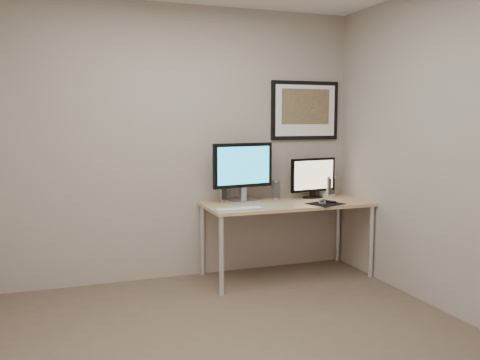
{
  "coord_description": "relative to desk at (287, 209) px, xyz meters",
  "views": [
    {
      "loc": [
        -1.05,
        -3.07,
        1.52
      ],
      "look_at": [
        0.43,
        1.1,
        1.0
      ],
      "focal_mm": 38.0,
      "sensor_mm": 36.0,
      "label": 1
    }
  ],
  "objects": [
    {
      "name": "floor",
      "position": [
        -1.0,
        -1.35,
        -0.66
      ],
      "size": [
        3.6,
        3.6,
        0.0
      ],
      "primitive_type": "plane",
      "color": "brown",
      "rests_on": "ground"
    },
    {
      "name": "room",
      "position": [
        -1.0,
        -0.9,
        0.98
      ],
      "size": [
        3.6,
        3.6,
        3.6
      ],
      "color": "white",
      "rests_on": "ground"
    },
    {
      "name": "desk",
      "position": [
        0.0,
        0.0,
        0.0
      ],
      "size": [
        1.6,
        0.7,
        0.73
      ],
      "color": "#A78350",
      "rests_on": "floor"
    },
    {
      "name": "framed_art",
      "position": [
        0.35,
        0.33,
        0.96
      ],
      "size": [
        0.75,
        0.04,
        0.6
      ],
      "color": "black",
      "rests_on": "room"
    },
    {
      "name": "monitor_large",
      "position": [
        -0.39,
        0.15,
        0.38
      ],
      "size": [
        0.63,
        0.25,
        0.57
      ],
      "rotation": [
        0.0,
        0.0,
        0.16
      ],
      "color": "#B9BABF",
      "rests_on": "desk"
    },
    {
      "name": "monitor_tv",
      "position": [
        0.37,
        0.17,
        0.28
      ],
      "size": [
        0.52,
        0.15,
        0.41
      ],
      "rotation": [
        0.0,
        0.0,
        0.14
      ],
      "color": "black",
      "rests_on": "desk"
    },
    {
      "name": "speaker_left",
      "position": [
        -0.55,
        0.31,
        0.15
      ],
      "size": [
        0.07,
        0.07,
        0.17
      ],
      "primitive_type": "cylinder",
      "rotation": [
        0.0,
        0.0,
        0.08
      ],
      "color": "#B9BABF",
      "rests_on": "desk"
    },
    {
      "name": "speaker_right",
      "position": [
        -0.01,
        0.24,
        0.16
      ],
      "size": [
        0.09,
        0.09,
        0.19
      ],
      "primitive_type": "cylinder",
      "rotation": [
        0.0,
        0.0,
        -0.17
      ],
      "color": "#B9BABF",
      "rests_on": "desk"
    },
    {
      "name": "keyboard",
      "position": [
        -0.57,
        -0.23,
        0.07
      ],
      "size": [
        0.43,
        0.12,
        0.02
      ],
      "primitive_type": "cube",
      "rotation": [
        0.0,
        0.0,
        0.01
      ],
      "color": "silver",
      "rests_on": "desk"
    },
    {
      "name": "mousepad",
      "position": [
        0.31,
        -0.21,
        0.07
      ],
      "size": [
        0.37,
        0.35,
        0.0
      ],
      "primitive_type": "cube",
      "rotation": [
        0.0,
        0.0,
        0.33
      ],
      "color": "black",
      "rests_on": "desk"
    },
    {
      "name": "mouse",
      "position": [
        0.29,
        -0.17,
        0.09
      ],
      "size": [
        0.09,
        0.12,
        0.03
      ],
      "primitive_type": "ellipsoid",
      "rotation": [
        0.0,
        0.0,
        -0.41
      ],
      "color": "black",
      "rests_on": "mousepad"
    },
    {
      "name": "remote",
      "position": [
        0.38,
        -0.12,
        0.08
      ],
      "size": [
        0.1,
        0.19,
        0.02
      ],
      "primitive_type": "cube",
      "rotation": [
        0.0,
        0.0,
        0.27
      ],
      "color": "black",
      "rests_on": "desk"
    },
    {
      "name": "fan_unit",
      "position": [
        0.58,
        0.24,
        0.17
      ],
      "size": [
        0.17,
        0.15,
        0.21
      ],
      "primitive_type": "cube",
      "rotation": [
        0.0,
        0.0,
        0.42
      ],
      "color": "silver",
      "rests_on": "desk"
    }
  ]
}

